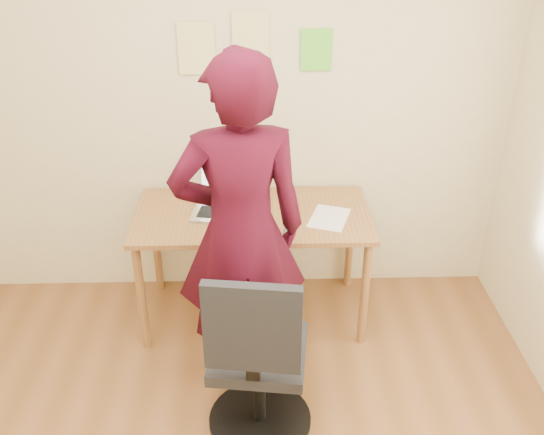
{
  "coord_description": "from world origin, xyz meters",
  "views": [
    {
      "loc": [
        0.18,
        -1.78,
        2.47
      ],
      "look_at": [
        0.26,
        0.95,
        0.95
      ],
      "focal_mm": 40.0,
      "sensor_mm": 36.0,
      "label": 1
    }
  ],
  "objects_px": {
    "laptop": "(225,202)",
    "desk": "(253,226)",
    "phone": "(290,230)",
    "office_chair": "(258,367)",
    "person": "(240,233)"
  },
  "relations": [
    {
      "from": "laptop",
      "to": "desk",
      "type": "bearing_deg",
      "value": -6.63
    },
    {
      "from": "phone",
      "to": "office_chair",
      "type": "height_order",
      "value": "office_chair"
    },
    {
      "from": "person",
      "to": "office_chair",
      "type": "bearing_deg",
      "value": 91.7
    },
    {
      "from": "desk",
      "to": "office_chair",
      "type": "bearing_deg",
      "value": -88.9
    },
    {
      "from": "desk",
      "to": "office_chair",
      "type": "xyz_separation_m",
      "value": [
        0.02,
        -0.98,
        -0.22
      ]
    },
    {
      "from": "desk",
      "to": "person",
      "type": "bearing_deg",
      "value": -96.06
    },
    {
      "from": "desk",
      "to": "phone",
      "type": "bearing_deg",
      "value": -44.66
    },
    {
      "from": "desk",
      "to": "office_chair",
      "type": "height_order",
      "value": "office_chair"
    },
    {
      "from": "office_chair",
      "to": "phone",
      "type": "bearing_deg",
      "value": 83.48
    },
    {
      "from": "laptop",
      "to": "phone",
      "type": "relative_size",
      "value": 3.13
    },
    {
      "from": "laptop",
      "to": "person",
      "type": "relative_size",
      "value": 0.22
    },
    {
      "from": "desk",
      "to": "phone",
      "type": "xyz_separation_m",
      "value": [
        0.21,
        -0.21,
        0.09
      ]
    },
    {
      "from": "desk",
      "to": "phone",
      "type": "relative_size",
      "value": 10.82
    },
    {
      "from": "phone",
      "to": "laptop",
      "type": "bearing_deg",
      "value": 157.28
    },
    {
      "from": "desk",
      "to": "office_chair",
      "type": "relative_size",
      "value": 1.37
    }
  ]
}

